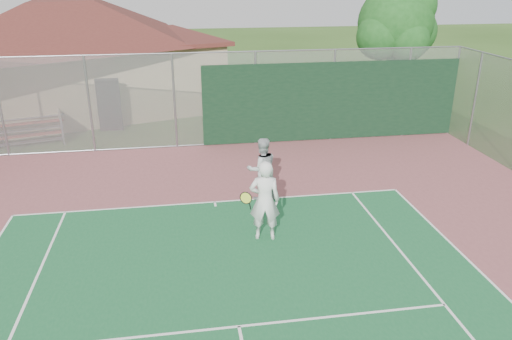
{
  "coord_description": "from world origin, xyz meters",
  "views": [
    {
      "loc": [
        -0.88,
        -1.1,
        6.15
      ],
      "look_at": [
        1.01,
        10.67,
        1.42
      ],
      "focal_mm": 35.0,
      "sensor_mm": 36.0,
      "label": 1
    }
  ],
  "objects_px": {
    "bleachers": "(24,127)",
    "tree": "(397,25)",
    "clubhouse": "(69,45)",
    "player_white_front": "(264,201)",
    "player_grey_back": "(262,170)"
  },
  "relations": [
    {
      "from": "bleachers",
      "to": "tree",
      "type": "xyz_separation_m",
      "value": [
        16.38,
        3.11,
        3.26
      ]
    },
    {
      "from": "clubhouse",
      "to": "bleachers",
      "type": "xyz_separation_m",
      "value": [
        -1.09,
        -5.05,
        -2.45
      ]
    },
    {
      "from": "bleachers",
      "to": "player_white_front",
      "type": "distance_m",
      "value": 12.06
    },
    {
      "from": "bleachers",
      "to": "tree",
      "type": "bearing_deg",
      "value": -3.75
    },
    {
      "from": "clubhouse",
      "to": "bleachers",
      "type": "distance_m",
      "value": 5.71
    },
    {
      "from": "tree",
      "to": "player_white_front",
      "type": "distance_m",
      "value": 15.14
    },
    {
      "from": "clubhouse",
      "to": "tree",
      "type": "height_order",
      "value": "clubhouse"
    },
    {
      "from": "bleachers",
      "to": "tree",
      "type": "relative_size",
      "value": 0.55
    },
    {
      "from": "tree",
      "to": "player_grey_back",
      "type": "distance_m",
      "value": 13.17
    },
    {
      "from": "bleachers",
      "to": "tree",
      "type": "height_order",
      "value": "tree"
    },
    {
      "from": "clubhouse",
      "to": "player_white_front",
      "type": "height_order",
      "value": "clubhouse"
    },
    {
      "from": "player_white_front",
      "to": "player_grey_back",
      "type": "height_order",
      "value": "player_white_front"
    },
    {
      "from": "bleachers",
      "to": "player_grey_back",
      "type": "height_order",
      "value": "player_grey_back"
    },
    {
      "from": "bleachers",
      "to": "player_grey_back",
      "type": "bearing_deg",
      "value": -54.14
    },
    {
      "from": "player_white_front",
      "to": "player_grey_back",
      "type": "distance_m",
      "value": 2.33
    }
  ]
}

